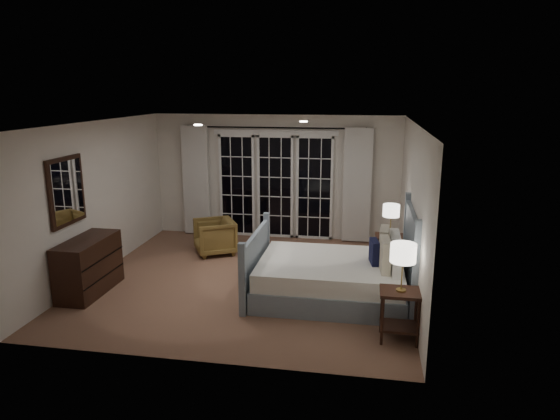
% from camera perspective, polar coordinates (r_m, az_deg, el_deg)
% --- Properties ---
extents(floor, '(5.00, 5.00, 0.00)m').
position_cam_1_polar(floor, '(8.12, -3.69, -7.98)').
color(floor, '#875F48').
rests_on(floor, ground).
extents(ceiling, '(5.00, 5.00, 0.00)m').
position_cam_1_polar(ceiling, '(7.56, -3.98, 9.90)').
color(ceiling, silver).
rests_on(ceiling, wall_back).
extents(wall_left, '(0.02, 5.00, 2.50)m').
position_cam_1_polar(wall_left, '(8.67, -20.10, 1.24)').
color(wall_left, silver).
rests_on(wall_left, floor).
extents(wall_right, '(0.02, 5.00, 2.50)m').
position_cam_1_polar(wall_right, '(7.57, 14.90, -0.11)').
color(wall_right, silver).
rests_on(wall_right, floor).
extents(wall_back, '(5.00, 0.02, 2.50)m').
position_cam_1_polar(wall_back, '(10.15, -0.51, 3.79)').
color(wall_back, silver).
rests_on(wall_back, floor).
extents(wall_front, '(5.00, 0.02, 2.50)m').
position_cam_1_polar(wall_front, '(5.44, -10.03, -5.25)').
color(wall_front, silver).
rests_on(wall_front, floor).
extents(french_doors, '(2.50, 0.04, 2.20)m').
position_cam_1_polar(french_doors, '(10.13, -0.55, 2.86)').
color(french_doors, black).
rests_on(french_doors, wall_back).
extents(curtain_rod, '(3.50, 0.03, 0.03)m').
position_cam_1_polar(curtain_rod, '(9.92, -0.63, 9.39)').
color(curtain_rod, black).
rests_on(curtain_rod, wall_back).
extents(curtain_left, '(0.55, 0.10, 2.25)m').
position_cam_1_polar(curtain_left, '(10.47, -9.56, 3.36)').
color(curtain_left, silver).
rests_on(curtain_left, curtain_rod).
extents(curtain_right, '(0.55, 0.10, 2.25)m').
position_cam_1_polar(curtain_right, '(9.89, 8.83, 2.78)').
color(curtain_right, silver).
rests_on(curtain_right, curtain_rod).
extents(downlight_a, '(0.12, 0.12, 0.01)m').
position_cam_1_polar(downlight_a, '(8.01, 2.72, 10.06)').
color(downlight_a, white).
rests_on(downlight_a, ceiling).
extents(downlight_b, '(0.12, 0.12, 0.01)m').
position_cam_1_polar(downlight_b, '(7.35, -9.34, 9.57)').
color(downlight_b, white).
rests_on(downlight_b, ceiling).
extents(bed, '(2.29, 1.65, 1.34)m').
position_cam_1_polar(bed, '(7.39, 6.27, -7.48)').
color(bed, gray).
rests_on(bed, floor).
extents(nightstand_left, '(0.49, 0.40, 0.64)m').
position_cam_1_polar(nightstand_left, '(6.30, 13.54, -10.81)').
color(nightstand_left, black).
rests_on(nightstand_left, floor).
extents(nightstand_right, '(0.48, 0.38, 0.62)m').
position_cam_1_polar(nightstand_right, '(8.54, 12.37, -4.26)').
color(nightstand_right, black).
rests_on(nightstand_right, floor).
extents(lamp_left, '(0.31, 0.31, 0.59)m').
position_cam_1_polar(lamp_left, '(6.06, 13.91, -4.85)').
color(lamp_left, '#AD8F45').
rests_on(lamp_left, nightstand_left).
extents(lamp_right, '(0.27, 0.27, 0.53)m').
position_cam_1_polar(lamp_right, '(8.37, 12.59, -0.11)').
color(lamp_right, '#AD8F45').
rests_on(lamp_right, nightstand_right).
extents(armchair, '(0.96, 0.95, 0.65)m').
position_cam_1_polar(armchair, '(9.35, -7.47, -3.04)').
color(armchair, brown).
rests_on(armchair, floor).
extents(dresser, '(0.50, 1.18, 0.83)m').
position_cam_1_polar(dresser, '(8.03, -21.02, -5.99)').
color(dresser, black).
rests_on(dresser, floor).
extents(mirror, '(0.05, 0.85, 1.00)m').
position_cam_1_polar(mirror, '(7.86, -23.21, 1.98)').
color(mirror, black).
rests_on(mirror, wall_left).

